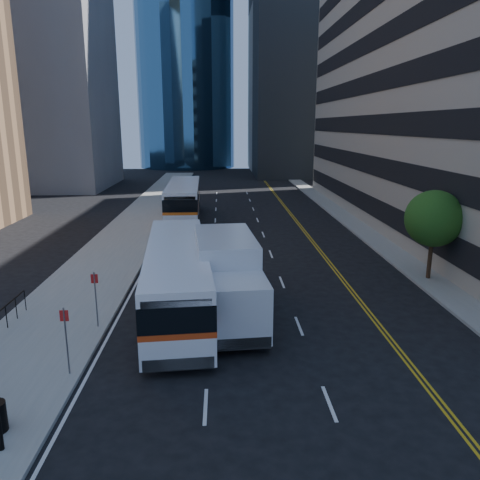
{
  "coord_description": "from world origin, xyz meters",
  "views": [
    {
      "loc": [
        -2.94,
        -17.28,
        8.76
      ],
      "look_at": [
        -1.95,
        6.85,
        2.8
      ],
      "focal_mm": 35.0,
      "sensor_mm": 36.0,
      "label": 1
    }
  ],
  "objects_px": {
    "bus_rear": "(184,200)",
    "box_truck": "(228,278)",
    "bus_front": "(177,276)",
    "street_tree": "(434,219)"
  },
  "relations": [
    {
      "from": "box_truck",
      "to": "bus_front",
      "type": "bearing_deg",
      "value": 155.26
    },
    {
      "from": "box_truck",
      "to": "bus_rear",
      "type": "bearing_deg",
      "value": 94.16
    },
    {
      "from": "bus_front",
      "to": "bus_rear",
      "type": "relative_size",
      "value": 0.97
    },
    {
      "from": "street_tree",
      "to": "box_truck",
      "type": "distance_m",
      "value": 12.78
    },
    {
      "from": "box_truck",
      "to": "street_tree",
      "type": "bearing_deg",
      "value": 17.97
    },
    {
      "from": "street_tree",
      "to": "box_truck",
      "type": "xyz_separation_m",
      "value": [
        -11.67,
        -4.93,
        -1.69
      ]
    },
    {
      "from": "bus_front",
      "to": "bus_rear",
      "type": "distance_m",
      "value": 23.12
    },
    {
      "from": "bus_rear",
      "to": "box_truck",
      "type": "bearing_deg",
      "value": -82.63
    },
    {
      "from": "bus_rear",
      "to": "box_truck",
      "type": "relative_size",
      "value": 1.66
    },
    {
      "from": "street_tree",
      "to": "bus_front",
      "type": "relative_size",
      "value": 0.4
    }
  ]
}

